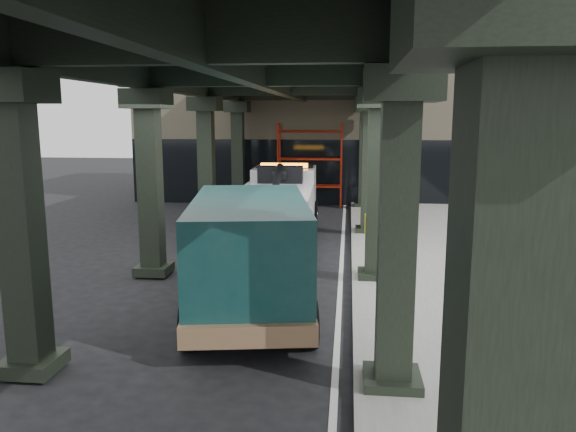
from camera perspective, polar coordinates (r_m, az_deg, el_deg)
The scene contains 8 objects.
ground at distance 13.24m, azimuth -2.24°, elevation -8.87°, with size 90.00×90.00×0.00m, color black.
sidewalk at distance 15.22m, azimuth 16.03°, elevation -6.43°, with size 5.00×40.00×0.15m, color gray.
lane_stripe at distance 15.01m, azimuth 5.36°, elevation -6.58°, with size 0.12×38.00×0.01m, color silver.
viaduct at distance 14.61m, azimuth -2.82°, elevation 14.63°, with size 7.40×32.00×6.40m.
building at distance 32.39m, azimuth 6.53°, elevation 9.46°, with size 22.00×10.00×8.00m, color #C6B793.
scaffolding at distance 27.18m, azimuth 2.26°, elevation 5.43°, with size 3.08×0.88×4.00m.
tow_truck at distance 19.48m, azimuth -0.85°, elevation 1.28°, with size 2.67×8.34×2.71m.
towed_van at distance 12.34m, azimuth -3.90°, elevation -3.56°, with size 3.43×6.68×2.59m.
Camera 1 is at (1.86, -12.39, 4.29)m, focal length 35.00 mm.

